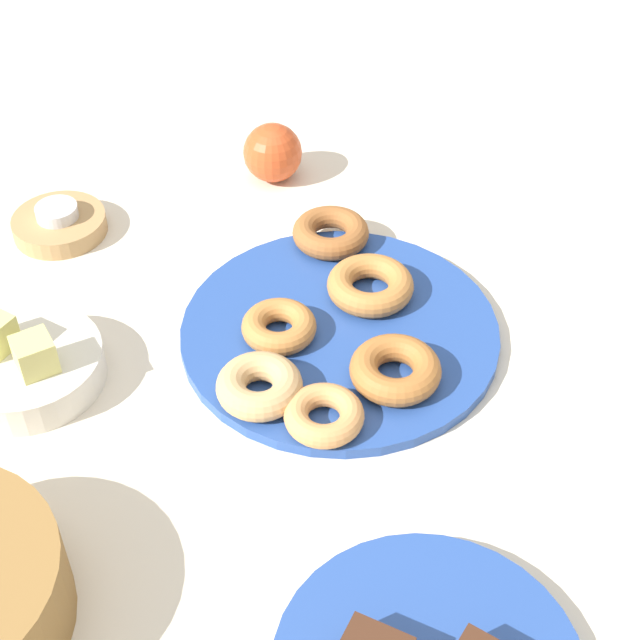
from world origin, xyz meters
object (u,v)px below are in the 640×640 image
Objects in this scene: fruit_bowl at (27,367)px; donut_plate at (340,332)px; donut_0 at (324,415)px; tealight at (57,212)px; melon_chunk_left at (35,355)px; donut_4 at (395,370)px; donut_5 at (279,327)px; donut_1 at (259,386)px; apple at (273,153)px; candle_holder at (60,225)px; donut_3 at (370,285)px; donut_2 at (331,233)px.

donut_plate is at bearing -124.53° from fruit_bowl.
fruit_bowl reaches higher than donut_plate.
donut_0 is 1.53× the size of tealight.
melon_chunk_left is (-0.21, 0.16, 0.02)m from tealight.
donut_5 is at bearing 15.06° from donut_4.
donut_4 is at bearing -135.06° from melon_chunk_left.
donut_plate is at bearing -84.68° from donut_1.
donut_plate is 4.48× the size of apple.
candle_holder is at bearing -90.00° from tealight.
tealight is at bearing -4.15° from donut_1.
donut_1 is 0.38m from tealight.
donut_4 reaches higher than fruit_bowl.
donut_5 is at bearing 137.15° from apple.
donut_3 is 1.04× the size of donut_4.
donut_4 reaches higher than candle_holder.
donut_5 is 0.33m from tealight.
melon_chunk_left reaches higher than donut_0.
donut_0 is 0.07m from donut_1.
donut_3 is at bearing -117.57° from fruit_bowl.
candle_holder is at bearing -41.95° from fruit_bowl.
melon_chunk_left is at bearing 141.93° from tealight.
donut_4 is 0.59× the size of fruit_bowl.
melon_chunk_left reaches higher than donut_plate.
candle_holder is (0.35, 0.16, -0.02)m from donut_3.
donut_3 is 1.26× the size of apple.
donut_4 is 0.40m from apple.
donut_2 is at bearing -47.83° from donut_0.
donut_5 is at bearing 114.94° from donut_2.
candle_holder is (0.45, -0.01, -0.01)m from donut_0.
donut_5 is 0.50× the size of fruit_bowl.
apple is at bearing -37.70° from donut_0.
fruit_bowl is at bearing 62.43° from donut_3.
donut_0 is at bearing -146.59° from melon_chunk_left.
apple reaches higher than donut_plate.
candle_holder is 0.25m from fruit_bowl.
candle_holder is (0.26, 0.20, -0.01)m from donut_2.
donut_plate is 3.03× the size of candle_holder.
donut_2 is at bearing -22.11° from donut_3.
apple is (0.28, -0.29, 0.01)m from donut_1.
donut_3 is 1.21× the size of donut_5.
melon_chunk_left is at bearing 141.93° from candle_holder.
donut_plate is at bearing -164.80° from candle_holder.
melon_chunk_left is (-0.03, 0.00, 0.04)m from fruit_bowl.
apple reaches higher than donut_3.
donut_4 is 0.46m from tealight.
donut_2 is 2.46× the size of melon_chunk_left.
candle_holder is at bearing -38.07° from melon_chunk_left.
donut_3 is 0.85× the size of candle_holder.
melon_chunk_left reaches higher than donut_1.
tealight is 0.32× the size of fruit_bowl.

